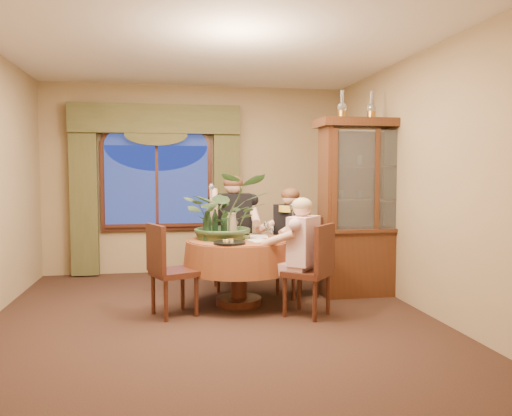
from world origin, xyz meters
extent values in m
plane|color=black|center=(0.00, 0.00, 0.00)|extent=(5.00, 5.00, 0.00)
plane|color=#8F7650|center=(0.00, 2.50, 1.40)|extent=(4.50, 0.00, 4.50)
plane|color=#8F7650|center=(2.25, 0.00, 1.40)|extent=(0.00, 5.00, 5.00)
plane|color=white|center=(0.00, 0.00, 2.80)|extent=(5.00, 5.00, 0.00)
cube|color=#41401F|center=(-1.63, 2.38, 1.18)|extent=(0.38, 0.14, 2.32)
cube|color=#41401F|center=(0.43, 2.38, 1.18)|extent=(0.38, 0.14, 2.32)
cylinder|color=maroon|center=(0.34, 0.44, 0.38)|extent=(1.64, 1.64, 0.75)
cube|color=#381D12|center=(2.00, 0.67, 1.07)|extent=(1.33, 0.53, 2.14)
cube|color=black|center=(0.98, -0.12, 0.48)|extent=(0.59, 0.59, 0.96)
cube|color=black|center=(1.09, 0.71, 0.48)|extent=(0.54, 0.54, 0.96)
cube|color=black|center=(0.33, 1.22, 0.48)|extent=(0.42, 0.42, 0.96)
cube|color=black|center=(-0.39, 0.13, 0.48)|extent=(0.55, 0.55, 0.96)
imported|color=#35522E|center=(0.21, 0.56, 1.37)|extent=(0.98, 1.08, 0.85)
imported|color=#4A5A2F|center=(0.38, 0.42, 0.78)|extent=(0.17, 0.17, 0.05)
cylinder|color=black|center=(0.19, 0.07, 0.76)|extent=(0.34, 0.34, 0.02)
cylinder|color=tan|center=(-0.01, 0.50, 0.92)|extent=(0.07, 0.07, 0.33)
cylinder|color=black|center=(0.09, 0.63, 0.92)|extent=(0.07, 0.07, 0.33)
cylinder|color=black|center=(0.16, 0.38, 0.92)|extent=(0.07, 0.07, 0.33)
cylinder|color=black|center=(-0.01, 0.43, 0.92)|extent=(0.07, 0.07, 0.33)
cylinder|color=black|center=(-0.03, 0.35, 0.92)|extent=(0.07, 0.07, 0.33)
cube|color=white|center=(0.53, 0.27, 0.75)|extent=(0.28, 0.34, 0.00)
cube|color=white|center=(0.60, 0.60, 0.75)|extent=(0.25, 0.33, 0.00)
camera|label=1|loc=(-0.45, -5.10, 1.49)|focal=35.00mm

